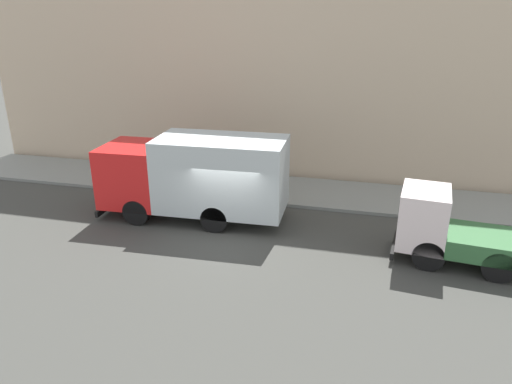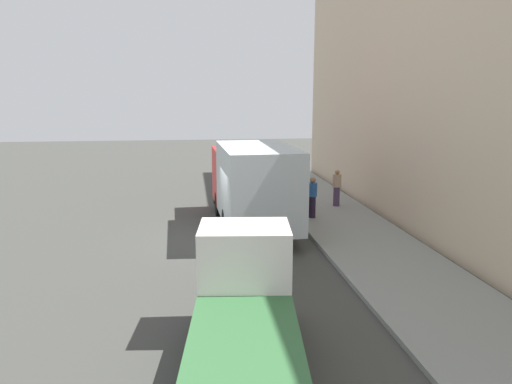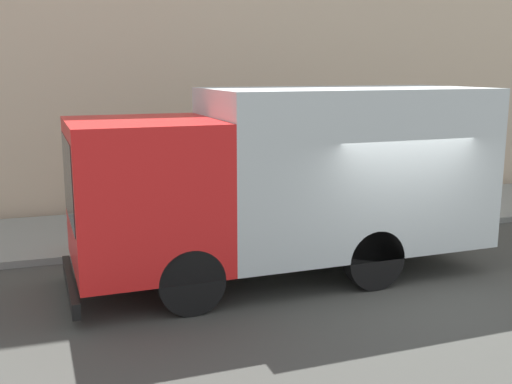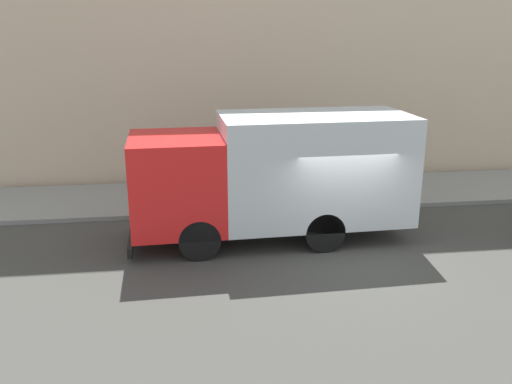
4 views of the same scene
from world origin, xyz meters
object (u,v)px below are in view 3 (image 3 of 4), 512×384
at_px(pedestrian_walking, 217,193).
at_px(traffic_cone_orange, 86,231).
at_px(pedestrian_standing, 116,186).
at_px(large_utility_truck, 290,176).

distance_m(pedestrian_walking, traffic_cone_orange, 2.80).
relative_size(pedestrian_walking, traffic_cone_orange, 2.42).
bearing_deg(pedestrian_walking, pedestrian_standing, 17.79).
bearing_deg(large_utility_truck, pedestrian_standing, 29.74).
relative_size(large_utility_truck, pedestrian_walking, 4.35).
height_order(pedestrian_walking, pedestrian_standing, pedestrian_walking).
relative_size(large_utility_truck, traffic_cone_orange, 10.53).
distance_m(large_utility_truck, traffic_cone_orange, 4.34).
height_order(pedestrian_walking, traffic_cone_orange, pedestrian_walking).
bearing_deg(pedestrian_walking, large_utility_truck, 161.76).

